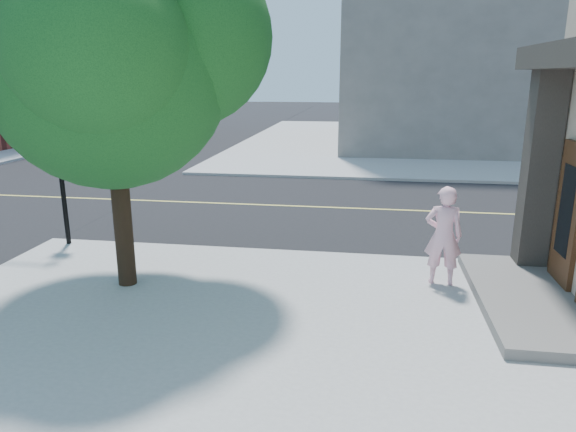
# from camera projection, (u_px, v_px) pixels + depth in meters

# --- Properties ---
(ground) EXTENTS (140.00, 140.00, 0.00)m
(ground) POSITION_uv_depth(u_px,v_px,m) (92.00, 245.00, 12.45)
(ground) COLOR black
(ground) RESTS_ON ground
(road_ew) EXTENTS (140.00, 9.00, 0.01)m
(road_ew) POSITION_uv_depth(u_px,v_px,m) (164.00, 201.00, 16.74)
(road_ew) COLOR black
(road_ew) RESTS_ON ground
(sidewalk_ne) EXTENTS (29.00, 25.00, 0.12)m
(sidewalk_ne) POSITION_uv_depth(u_px,v_px,m) (489.00, 143.00, 30.96)
(sidewalk_ne) COLOR #A3A3A3
(sidewalk_ne) RESTS_ON ground
(filler_ne) EXTENTS (18.00, 16.00, 14.00)m
(filler_ne) POSITION_uv_depth(u_px,v_px,m) (508.00, 17.00, 29.53)
(filler_ne) COLOR slate
(filler_ne) RESTS_ON sidewalk_ne
(man_on_phone) EXTENTS (0.71, 0.50, 1.87)m
(man_on_phone) POSITION_uv_depth(u_px,v_px,m) (443.00, 236.00, 9.62)
(man_on_phone) COLOR #FCB9CF
(man_on_phone) RESTS_ON sidewalk_se
(street_tree) EXTENTS (5.11, 4.64, 6.78)m
(street_tree) POSITION_uv_depth(u_px,v_px,m) (114.00, 39.00, 8.70)
(street_tree) COLOR black
(street_tree) RESTS_ON sidewalk_se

